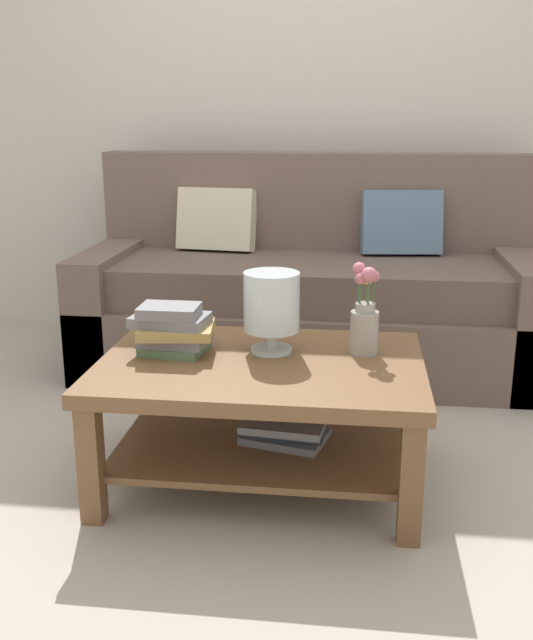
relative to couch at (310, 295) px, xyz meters
name	(u,v)px	position (x,y,z in m)	size (l,w,h in m)	color
ground_plane	(285,445)	(-0.02, -1.01, -0.36)	(10.00, 10.00, 0.00)	#ADA393
back_wall	(316,96)	(-0.02, 0.64, 0.99)	(6.40, 0.12, 2.70)	beige
couch	(310,295)	(0.00, 0.00, 0.00)	(2.25, 0.90, 1.06)	brown
coffee_table	(263,395)	(-0.08, -1.29, -0.04)	(1.10, 0.78, 0.45)	brown
book_stack_main	(174,329)	(-0.40, -1.24, 0.17)	(0.30, 0.25, 0.17)	#51704C
glass_hurricane_vase	(272,304)	(-0.06, -1.19, 0.26)	(0.20, 0.20, 0.28)	silver
flower_pitcher	(365,319)	(0.26, -1.17, 0.21)	(0.10, 0.10, 0.32)	#9E998E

